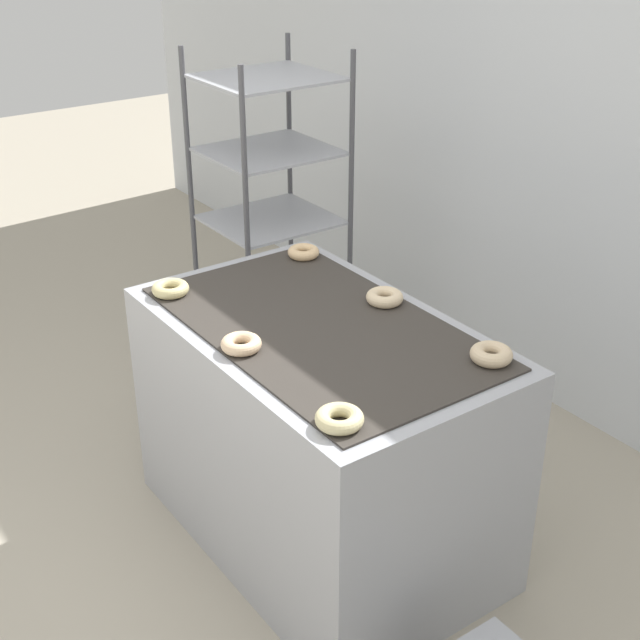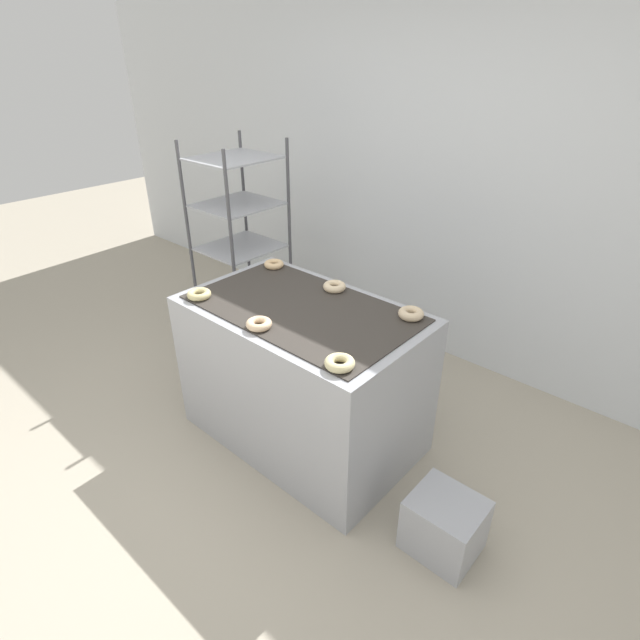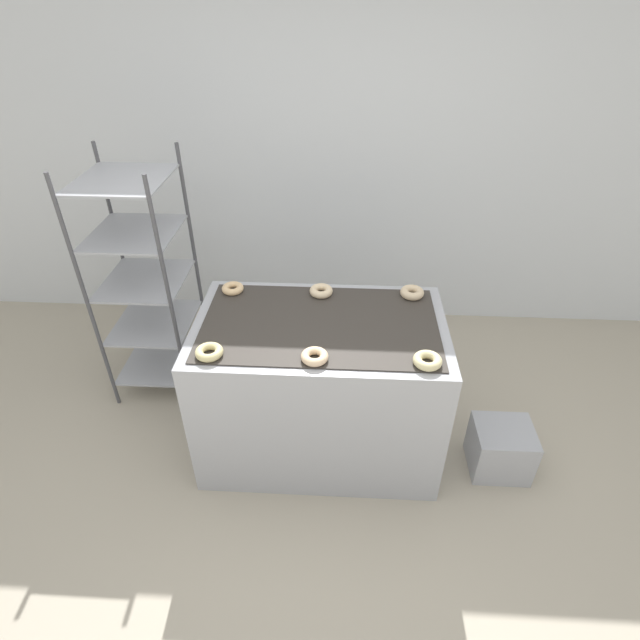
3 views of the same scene
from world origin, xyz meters
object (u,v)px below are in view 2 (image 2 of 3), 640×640
object	(u,v)px
fryer_machine	(303,375)
donut_far_center	(334,286)
donut_far_left	(274,264)
baking_rack_cart	(241,247)
donut_far_right	(411,314)
donut_near_right	(340,363)
glaze_bin	(444,525)
donut_near_center	(259,324)
donut_near_left	(199,294)

from	to	relation	value
fryer_machine	donut_far_center	distance (m)	0.55
donut_far_left	baking_rack_cart	bearing A→B (deg)	158.90
donut_far_right	donut_far_center	bearing A→B (deg)	-179.09
donut_near_right	donut_far_left	distance (m)	1.20
glaze_bin	donut_near_center	bearing A→B (deg)	-171.61
donut_far_left	donut_far_center	world-z (taller)	donut_far_center
donut_far_center	donut_near_center	bearing A→B (deg)	-89.96
fryer_machine	donut_near_left	xyz separation A→B (m)	(-0.52, -0.30, 0.47)
baking_rack_cart	donut_far_left	distance (m)	0.67
baking_rack_cart	glaze_bin	distance (m)	2.38
donut_near_center	donut_near_left	bearing A→B (deg)	179.25
donut_near_center	donut_near_right	distance (m)	0.53
donut_near_center	donut_far_center	distance (m)	0.59
fryer_machine	donut_far_center	world-z (taller)	donut_far_center
fryer_machine	donut_near_left	distance (m)	0.76
donut_near_center	donut_near_right	world-z (taller)	donut_near_right
baking_rack_cart	donut_far_left	size ratio (longest dim) A/B	12.70
baking_rack_cart	donut_far_center	size ratio (longest dim) A/B	11.99
baking_rack_cart	donut_near_center	world-z (taller)	baking_rack_cart
baking_rack_cart	donut_near_right	xyz separation A→B (m)	(1.66, -0.83, 0.11)
donut_near_center	donut_far_left	size ratio (longest dim) A/B	1.05
donut_near_center	donut_near_right	size ratio (longest dim) A/B	0.96
glaze_bin	donut_near_right	xyz separation A→B (m)	(-0.53, -0.16, 0.76)
glaze_bin	donut_near_left	world-z (taller)	donut_near_left
donut_near_left	donut_near_center	size ratio (longest dim) A/B	1.02
fryer_machine	donut_far_center	size ratio (longest dim) A/B	10.13
donut_near_center	donut_far_left	xyz separation A→B (m)	(-0.51, 0.59, -0.00)
fryer_machine	donut_near_right	world-z (taller)	donut_near_right
glaze_bin	fryer_machine	bearing A→B (deg)	172.10
baking_rack_cart	donut_near_left	bearing A→B (deg)	-52.99
donut_near_left	donut_far_left	world-z (taller)	same
donut_near_center	donut_far_right	distance (m)	0.79
baking_rack_cart	donut_near_right	world-z (taller)	baking_rack_cart
donut_far_center	donut_far_left	bearing A→B (deg)	179.76
fryer_machine	baking_rack_cart	world-z (taller)	baking_rack_cart
fryer_machine	glaze_bin	bearing A→B (deg)	-7.90
donut_far_center	donut_near_right	bearing A→B (deg)	-48.17
glaze_bin	donut_near_center	distance (m)	1.32
donut_near_left	donut_near_right	size ratio (longest dim) A/B	0.98
fryer_machine	donut_near_right	xyz separation A→B (m)	(0.52, -0.30, 0.47)
baking_rack_cart	donut_far_right	world-z (taller)	baking_rack_cart
donut_near_right	donut_near_center	bearing A→B (deg)	179.76
donut_far_left	donut_far_center	size ratio (longest dim) A/B	0.94
donut_far_left	donut_near_center	bearing A→B (deg)	-49.25
baking_rack_cart	donut_far_center	xyz separation A→B (m)	(1.13, -0.24, 0.11)
baking_rack_cart	donut_near_center	xyz separation A→B (m)	(1.13, -0.83, 0.11)
fryer_machine	donut_near_right	distance (m)	0.76
donut_near_left	donut_far_right	world-z (taller)	donut_far_right
donut_near_right	donut_far_center	size ratio (longest dim) A/B	1.04
glaze_bin	baking_rack_cart	bearing A→B (deg)	162.89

